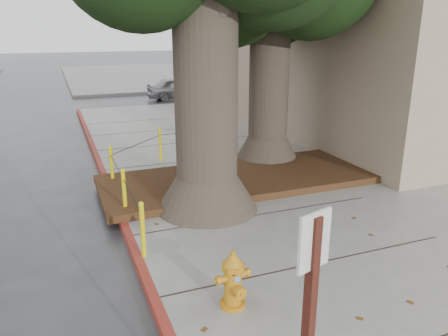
{
  "coord_description": "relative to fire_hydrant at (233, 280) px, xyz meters",
  "views": [
    {
      "loc": [
        -2.98,
        -5.08,
        3.64
      ],
      "look_at": [
        -0.1,
        2.29,
        1.1
      ],
      "focal_mm": 35.0,
      "sensor_mm": 36.0,
      "label": 1
    }
  ],
  "objects": [
    {
      "name": "ground",
      "position": [
        1.08,
        0.54,
        -0.54
      ],
      "size": [
        140.0,
        140.0,
        0.0
      ],
      "primitive_type": "plane",
      "color": "#28282B",
      "rests_on": "ground"
    },
    {
      "name": "sidewalk_main",
      "position": [
        7.08,
        3.04,
        -0.47
      ],
      "size": [
        16.0,
        26.0,
        0.15
      ],
      "primitive_type": "cube",
      "color": "slate",
      "rests_on": "ground"
    },
    {
      "name": "sidewalk_far",
      "position": [
        7.08,
        30.54,
        -0.47
      ],
      "size": [
        16.0,
        20.0,
        0.15
      ],
      "primitive_type": "cube",
      "color": "slate",
      "rests_on": "ground"
    },
    {
      "name": "curb_red",
      "position": [
        -0.92,
        3.04,
        -0.47
      ],
      "size": [
        0.14,
        26.0,
        0.16
      ],
      "primitive_type": "cube",
      "color": "maroon",
      "rests_on": "ground"
    },
    {
      "name": "planter_bed",
      "position": [
        1.98,
        4.44,
        -0.31
      ],
      "size": [
        6.4,
        2.6,
        0.16
      ],
      "primitive_type": "cube",
      "color": "black",
      "rests_on": "sidewalk_main"
    },
    {
      "name": "building_side_white",
      "position": [
        17.08,
        26.54,
        3.96
      ],
      "size": [
        10.0,
        10.0,
        9.0
      ],
      "primitive_type": "cube",
      "color": "silver",
      "rests_on": "ground"
    },
    {
      "name": "building_side_grey",
      "position": [
        23.08,
        32.54,
        5.46
      ],
      "size": [
        12.0,
        14.0,
        12.0
      ],
      "primitive_type": "cube",
      "color": "slate",
      "rests_on": "ground"
    },
    {
      "name": "bollard_ring",
      "position": [
        0.21,
        4.92,
        0.12
      ],
      "size": [
        3.79,
        5.39,
        0.95
      ],
      "color": "#D6C40B",
      "rests_on": "sidewalk_main"
    },
    {
      "name": "fire_hydrant",
      "position": [
        0.0,
        0.0,
        0.0
      ],
      "size": [
        0.43,
        0.39,
        0.81
      ],
      "rotation": [
        0.0,
        0.0,
        0.1
      ],
      "color": "orange",
      "rests_on": "sidewalk_main"
    },
    {
      "name": "car_silver",
      "position": [
        4.43,
        18.2,
        0.04
      ],
      "size": [
        3.48,
        1.47,
        1.18
      ],
      "primitive_type": "imported",
      "rotation": [
        0.0,
        0.0,
        1.55
      ],
      "color": "#A3A3A8",
      "rests_on": "ground"
    },
    {
      "name": "car_red",
      "position": [
        9.17,
        19.88,
        0.06
      ],
      "size": [
        3.76,
        1.6,
        1.21
      ],
      "primitive_type": "imported",
      "rotation": [
        0.0,
        0.0,
        1.66
      ],
      "color": "maroon",
      "rests_on": "ground"
    }
  ]
}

